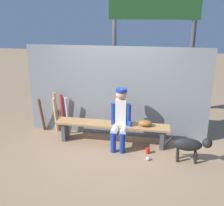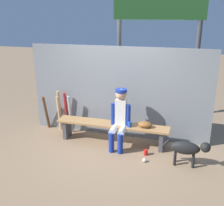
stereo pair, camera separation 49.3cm
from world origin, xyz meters
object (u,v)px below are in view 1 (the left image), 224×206
at_px(player_seated, 120,117).
at_px(dog, 191,145).
at_px(baseball, 148,158).
at_px(cup_on_bench, 130,124).
at_px(scoreboard, 156,22).
at_px(cup_on_ground, 148,151).
at_px(baseball_glove, 145,123).
at_px(dugout_bench, 112,128).
at_px(bat_wood_tan, 56,112).
at_px(bat_aluminum_red, 63,113).
at_px(bat_wood_dark, 42,115).
at_px(bat_wood_natural, 56,115).
at_px(bat_aluminum_silver, 68,116).

bearing_deg(player_seated, dog, -14.97).
bearing_deg(player_seated, baseball, -38.04).
height_order(cup_on_bench, scoreboard, scoreboard).
xyz_separation_m(cup_on_ground, scoreboard, (0.00, 1.45, 2.39)).
distance_m(baseball_glove, scoreboard, 2.25).
relative_size(player_seated, scoreboard, 0.35).
bearing_deg(dugout_bench, cup_on_ground, -21.85).
bearing_deg(cup_on_bench, scoreboard, 72.27).
distance_m(bat_wood_tan, cup_on_bench, 1.81).
distance_m(bat_aluminum_red, cup_on_bench, 1.64).
distance_m(player_seated, cup_on_ground, 0.86).
bearing_deg(bat_wood_dark, dugout_bench, -9.57).
bearing_deg(dog, bat_aluminum_red, 163.76).
bearing_deg(scoreboard, dog, -64.18).
relative_size(bat_aluminum_red, bat_wood_tan, 0.98).
xyz_separation_m(bat_wood_natural, bat_wood_dark, (-0.32, -0.03, -0.00)).
bearing_deg(bat_wood_tan, cup_on_ground, -16.87).
bearing_deg(baseball_glove, scoreboard, 85.51).
height_order(bat_wood_tan, dog, bat_wood_tan).
relative_size(baseball, cup_on_ground, 0.67).
xyz_separation_m(baseball, cup_on_ground, (-0.02, 0.27, 0.02)).
height_order(bat_wood_natural, cup_on_bench, bat_wood_natural).
xyz_separation_m(bat_wood_dark, baseball, (2.50, -0.87, -0.37)).
xyz_separation_m(bat_aluminum_red, baseball, (2.00, -0.91, -0.43)).
height_order(cup_on_ground, cup_on_bench, cup_on_bench).
relative_size(bat_wood_dark, scoreboard, 0.24).
bearing_deg(bat_wood_natural, dugout_bench, -13.10).
distance_m(baseball_glove, bat_aluminum_red, 1.92).
relative_size(bat_aluminum_silver, cup_on_bench, 8.01).
distance_m(bat_wood_dark, baseball, 2.67).
bearing_deg(scoreboard, baseball_glove, -94.49).
relative_size(player_seated, bat_wood_dark, 1.46).
distance_m(dugout_bench, baseball, 1.03).
bearing_deg(scoreboard, dugout_bench, -124.37).
distance_m(baseball, scoreboard, 2.95).
height_order(bat_aluminum_silver, baseball, bat_aluminum_silver).
distance_m(baseball_glove, bat_aluminum_silver, 1.77).
height_order(dugout_bench, dog, dog).
bearing_deg(bat_wood_tan, player_seated, -15.96).
bearing_deg(baseball, bat_aluminum_red, 155.44).
relative_size(bat_wood_dark, dog, 0.98).
bearing_deg(player_seated, cup_on_ground, -19.23).
bearing_deg(dugout_bench, baseball_glove, 0.00).
bearing_deg(scoreboard, cup_on_bench, -107.73).
relative_size(bat_wood_natural, baseball, 11.13).
height_order(bat_wood_natural, cup_on_ground, bat_wood_natural).
xyz_separation_m(dugout_bench, cup_on_bench, (0.39, -0.07, 0.15)).
height_order(bat_aluminum_red, bat_wood_natural, bat_aluminum_red).
relative_size(bat_wood_natural, cup_on_ground, 7.49).
xyz_separation_m(bat_aluminum_silver, baseball, (1.86, -0.83, -0.40)).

